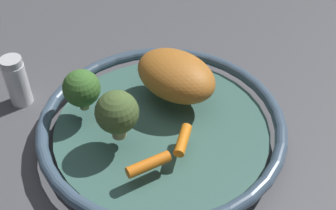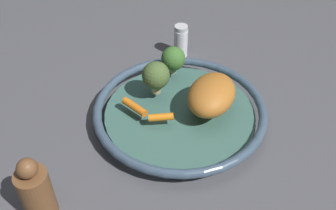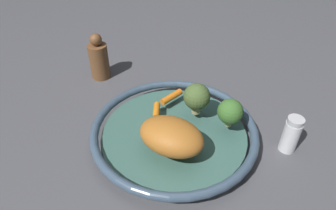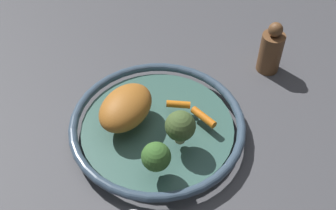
% 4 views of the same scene
% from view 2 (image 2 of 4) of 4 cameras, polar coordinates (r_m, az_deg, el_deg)
% --- Properties ---
extents(ground_plane, '(2.03, 2.03, 0.00)m').
position_cam_2_polar(ground_plane, '(0.83, 1.70, -2.14)').
color(ground_plane, '#4C4C51').
extents(serving_bowl, '(0.36, 0.36, 0.04)m').
position_cam_2_polar(serving_bowl, '(0.81, 1.72, -1.05)').
color(serving_bowl, '#3D665B').
rests_on(serving_bowl, ground_plane).
extents(roast_chicken_piece, '(0.16, 0.15, 0.06)m').
position_cam_2_polar(roast_chicken_piece, '(0.78, 6.36, 1.51)').
color(roast_chicken_piece, '#B36926').
rests_on(roast_chicken_piece, serving_bowl).
extents(baby_carrot_back, '(0.02, 0.05, 0.02)m').
position_cam_2_polar(baby_carrot_back, '(0.76, -1.03, -1.77)').
color(baby_carrot_back, orange).
rests_on(baby_carrot_back, serving_bowl).
extents(baby_carrot_center, '(0.06, 0.05, 0.02)m').
position_cam_2_polar(baby_carrot_center, '(0.79, -4.88, -0.28)').
color(baby_carrot_center, orange).
rests_on(baby_carrot_center, serving_bowl).
extents(broccoli_floret_large, '(0.06, 0.06, 0.07)m').
position_cam_2_polar(broccoli_floret_large, '(0.81, -1.77, 4.28)').
color(broccoli_floret_large, tan).
rests_on(broccoli_floret_large, serving_bowl).
extents(broccoli_floret_small, '(0.05, 0.05, 0.06)m').
position_cam_2_polar(broccoli_floret_small, '(0.87, 0.77, 6.75)').
color(broccoli_floret_small, tan).
rests_on(broccoli_floret_small, serving_bowl).
extents(salt_shaker, '(0.03, 0.03, 0.08)m').
position_cam_2_polar(salt_shaker, '(0.99, 1.88, 9.27)').
color(salt_shaker, white).
rests_on(salt_shaker, ground_plane).
extents(pepper_mill, '(0.05, 0.05, 0.13)m').
position_cam_2_polar(pepper_mill, '(0.67, -18.66, -11.87)').
color(pepper_mill, brown).
rests_on(pepper_mill, ground_plane).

